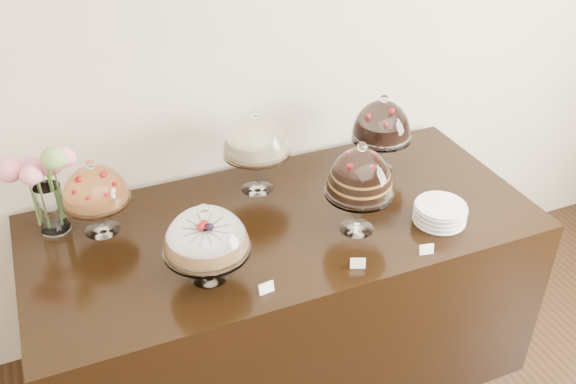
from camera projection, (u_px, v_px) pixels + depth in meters
name	position (u px, v px, depth m)	size (l,w,h in m)	color
wall_back	(271.00, 41.00, 2.93)	(5.00, 0.04, 3.00)	beige
display_counter	(284.00, 298.00, 3.03)	(2.20, 1.00, 0.90)	black
cake_stand_sugar_sponge	(206.00, 235.00, 2.37)	(0.33, 0.33, 0.34)	white
cake_stand_choco_layer	(360.00, 176.00, 2.59)	(0.29, 0.29, 0.42)	white
cake_stand_cheesecake	(256.00, 139.00, 2.85)	(0.31, 0.31, 0.40)	white
cake_stand_dark_choco	(382.00, 123.00, 3.01)	(0.29, 0.29, 0.39)	white
cake_stand_fruit_tart	(95.00, 189.00, 2.61)	(0.28, 0.28, 0.34)	white
flower_vase	(42.00, 181.00, 2.60)	(0.30, 0.23, 0.42)	white
plate_stack	(440.00, 213.00, 2.76)	(0.22, 0.22, 0.08)	silver
price_card_left	(266.00, 288.00, 2.39)	(0.06, 0.01, 0.04)	white
price_card_right	(427.00, 249.00, 2.58)	(0.06, 0.01, 0.04)	white
price_card_extra	(358.00, 263.00, 2.51)	(0.06, 0.01, 0.04)	white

